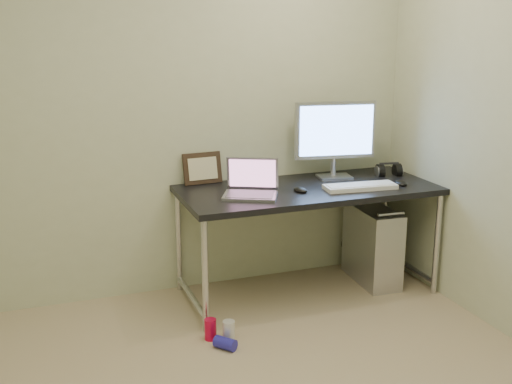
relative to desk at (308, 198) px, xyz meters
The scene contains 16 objects.
wall_back 1.12m from the desk, 157.15° to the left, with size 3.50×0.02×2.50m, color beige.
desk is the anchor object (origin of this frame).
tower_computer 0.66m from the desk, ahead, with size 0.26×0.53×0.58m.
cable_a 0.64m from the desk, 34.52° to the left, with size 0.01×0.01×0.70m, color black.
cable_b 0.71m from the desk, 28.46° to the left, with size 0.01×0.01×0.72m, color black.
can_red 1.12m from the desk, 151.57° to the right, with size 0.07×0.07×0.13m, color red.
can_white 1.08m from the desk, 144.99° to the right, with size 0.07×0.07×0.13m, color silver.
can_blue 1.17m from the desk, 142.89° to the right, with size 0.07×0.07×0.13m, color #2926B6.
laptop 0.45m from the desk, behind, with size 0.42×0.39×0.23m.
monitor 0.51m from the desk, 32.21° to the left, with size 0.57×0.20×0.54m.
keyboard 0.36m from the desk, 27.80° to the right, with size 0.48×0.16×0.03m, color white.
mouse_right 0.64m from the desk, 14.47° to the right, with size 0.07×0.12×0.04m, color black.
mouse_left 0.16m from the desk, 136.68° to the right, with size 0.07×0.11×0.04m, color black.
headphones 0.70m from the desk, ahead, with size 0.19×0.11×0.12m.
picture_frame 0.74m from the desk, 151.69° to the left, with size 0.27×0.03×0.21m, color black.
webcam 0.48m from the desk, 142.68° to the left, with size 0.05×0.04×0.13m.
Camera 1 is at (-0.87, -2.39, 1.82)m, focal length 45.00 mm.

